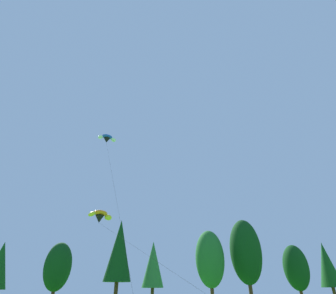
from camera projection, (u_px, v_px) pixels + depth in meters
treeline_tree_d at (58, 266)px, 44.45m from camera, size 4.42×4.42×9.70m
treeline_tree_e at (119, 250)px, 46.45m from camera, size 4.63×4.63×13.75m
treeline_tree_f at (153, 264)px, 49.07m from camera, size 3.94×3.94×10.62m
treeline_tree_g at (210, 258)px, 47.09m from camera, size 5.07×5.07×12.12m
treeline_tree_h at (246, 251)px, 49.23m from camera, size 5.71×5.71×14.48m
treeline_tree_i at (296, 267)px, 50.46m from camera, size 4.57×4.57×10.26m
treeline_tree_j at (327, 264)px, 52.92m from camera, size 4.05×4.05×11.13m
parafoil_kite_high_blue_white at (107, 139)px, 44.64m from camera, size 6.65×17.97×23.97m
parafoil_kite_mid_orange at (100, 216)px, 36.18m from camera, size 11.68×18.38×10.44m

